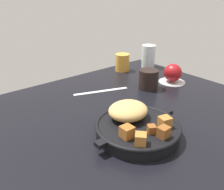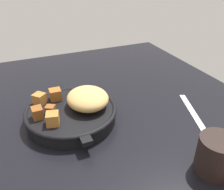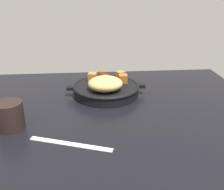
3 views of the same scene
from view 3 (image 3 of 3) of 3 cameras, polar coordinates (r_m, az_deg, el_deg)
name	(u,v)px [view 3 (image 3 of 3)]	position (r cm, az deg, el deg)	size (l,w,h in cm)	color
ground_plane	(101,115)	(84.96, -2.32, -4.25)	(106.52, 80.58, 2.40)	black
cast_iron_skillet	(106,88)	(95.00, -1.27, 1.56)	(28.09, 23.77, 8.39)	black
butter_knife	(70,144)	(68.91, -8.86, -10.24)	(22.03, 1.60, 0.36)	silver
coffee_mug_dark	(9,116)	(78.41, -21.04, -4.14)	(7.78, 7.78, 7.84)	black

